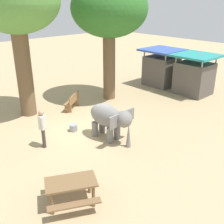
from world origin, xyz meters
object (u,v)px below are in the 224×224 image
(shade_tree_main, at_px, (109,10))
(elephant, at_px, (110,118))
(market_stall_teal, at_px, (194,76))
(feed_bucket, at_px, (73,128))
(shade_tree_secondary, at_px, (15,3))
(picnic_table_near, at_px, (71,187))
(market_stall_blue, at_px, (161,69))
(person_handler, at_px, (42,126))
(wooden_bench, at_px, (73,101))

(shade_tree_main, bearing_deg, elephant, -41.91)
(market_stall_teal, height_order, feed_bucket, market_stall_teal)
(shade_tree_secondary, xyz_separation_m, market_stall_teal, (4.06, 9.33, -4.37))
(picnic_table_near, distance_m, feed_bucket, 4.88)
(market_stall_blue, distance_m, market_stall_teal, 2.60)
(elephant, height_order, person_handler, person_handler)
(shade_tree_secondary, bearing_deg, wooden_bench, 64.65)
(picnic_table_near, height_order, market_stall_teal, market_stall_teal)
(shade_tree_secondary, bearing_deg, person_handler, -17.82)
(shade_tree_main, relative_size, wooden_bench, 4.89)
(market_stall_teal, xyz_separation_m, feed_bucket, (-0.78, -8.78, -0.98))
(person_handler, height_order, wooden_bench, person_handler)
(person_handler, xyz_separation_m, shade_tree_main, (-2.61, 6.02, 4.14))
(market_stall_blue, height_order, feed_bucket, market_stall_blue)
(wooden_bench, distance_m, market_stall_blue, 7.26)
(person_handler, height_order, feed_bucket, person_handler)
(elephant, xyz_separation_m, market_stall_teal, (-0.92, 8.04, 0.15))
(shade_tree_main, bearing_deg, picnic_table_near, -48.99)
(picnic_table_near, relative_size, market_stall_blue, 0.80)
(shade_tree_secondary, bearing_deg, elephant, 14.52)
(wooden_bench, bearing_deg, picnic_table_near, -159.39)
(shade_tree_main, bearing_deg, wooden_bench, -90.22)
(shade_tree_main, xyz_separation_m, market_stall_blue, (0.44, 4.48, -3.95))
(elephant, relative_size, wooden_bench, 1.62)
(person_handler, bearing_deg, market_stall_blue, 36.36)
(shade_tree_main, distance_m, picnic_table_near, 10.47)
(picnic_table_near, xyz_separation_m, feed_bucket, (-3.94, 2.84, -0.43))
(elephant, height_order, picnic_table_near, elephant)
(shade_tree_secondary, distance_m, market_stall_blue, 10.41)
(market_stall_blue, xyz_separation_m, market_stall_teal, (2.60, 0.00, 0.00))
(elephant, height_order, market_stall_blue, market_stall_blue)
(elephant, xyz_separation_m, market_stall_blue, (-3.52, 8.04, 0.15))
(feed_bucket, bearing_deg, shade_tree_secondary, -170.37)
(elephant, relative_size, shade_tree_main, 0.33)
(shade_tree_main, relative_size, picnic_table_near, 3.37)
(wooden_bench, height_order, market_stall_teal, market_stall_teal)
(shade_tree_main, distance_m, shade_tree_secondary, 4.97)
(elephant, height_order, market_stall_teal, market_stall_teal)
(market_stall_blue, relative_size, market_stall_teal, 1.00)
(person_handler, xyz_separation_m, market_stall_blue, (-2.17, 10.50, 0.19))
(person_handler, height_order, shade_tree_secondary, shade_tree_secondary)
(shade_tree_main, relative_size, market_stall_blue, 2.69)
(wooden_bench, bearing_deg, elephant, -135.86)
(shade_tree_secondary, relative_size, market_stall_teal, 2.87)
(elephant, distance_m, shade_tree_main, 6.72)
(shade_tree_secondary, height_order, market_stall_teal, shade_tree_secondary)
(elephant, distance_m, person_handler, 2.80)
(elephant, distance_m, market_stall_blue, 8.78)
(market_stall_teal, bearing_deg, shade_tree_main, -124.16)
(shade_tree_main, height_order, feed_bucket, shade_tree_main)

